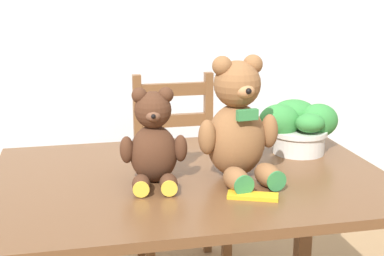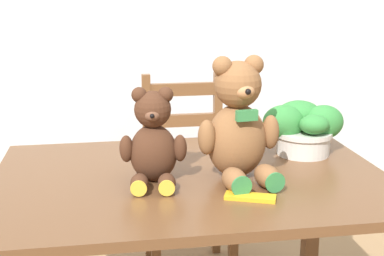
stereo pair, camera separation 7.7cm
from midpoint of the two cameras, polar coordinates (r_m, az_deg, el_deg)
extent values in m
cube|color=brown|center=(1.75, 1.23, -5.50)|extent=(1.27, 0.87, 0.03)
cube|color=brown|center=(2.24, -15.93, -11.86)|extent=(0.06, 0.06, 0.73)
cube|color=brown|center=(2.40, 13.49, -9.90)|extent=(0.06, 0.06, 0.73)
cube|color=brown|center=(2.52, 0.51, -6.71)|extent=(0.39, 0.41, 0.03)
cube|color=brown|center=(2.49, 5.31, -12.69)|extent=(0.04, 0.04, 0.41)
cube|color=brown|center=(2.43, -2.91, -13.35)|extent=(0.04, 0.04, 0.41)
cube|color=brown|center=(2.71, 3.50, -4.07)|extent=(0.04, 0.04, 0.95)
cube|color=brown|center=(2.65, -3.90, -4.47)|extent=(0.04, 0.04, 0.95)
cube|color=brown|center=(2.57, -0.17, 4.15)|extent=(0.31, 0.03, 0.06)
cube|color=brown|center=(2.60, -0.16, 0.83)|extent=(0.31, 0.03, 0.06)
ellipsoid|color=#472819|center=(1.67, -2.80, -2.69)|extent=(0.16, 0.14, 0.18)
sphere|color=#472819|center=(1.63, -2.86, 1.99)|extent=(0.11, 0.11, 0.11)
sphere|color=#472819|center=(1.62, -1.47, 3.57)|extent=(0.05, 0.05, 0.05)
sphere|color=#472819|center=(1.62, -4.29, 3.54)|extent=(0.05, 0.05, 0.05)
ellipsoid|color=brown|center=(1.59, -2.86, 1.35)|extent=(0.05, 0.05, 0.04)
sphere|color=black|center=(1.57, -2.87, 1.27)|extent=(0.01, 0.01, 0.01)
ellipsoid|color=#472819|center=(1.65, 0.06, -2.17)|extent=(0.05, 0.05, 0.09)
ellipsoid|color=#472819|center=(1.65, -5.68, -2.23)|extent=(0.05, 0.05, 0.09)
ellipsoid|color=#472819|center=(1.60, -1.32, -5.88)|extent=(0.06, 0.10, 0.05)
cylinder|color=gold|center=(1.56, -1.28, -6.45)|extent=(0.05, 0.01, 0.05)
ellipsoid|color=#472819|center=(1.60, -4.25, -5.91)|extent=(0.06, 0.10, 0.05)
cylinder|color=gold|center=(1.56, -4.29, -6.48)|extent=(0.05, 0.01, 0.05)
ellipsoid|color=brown|center=(1.71, 6.08, -1.36)|extent=(0.21, 0.19, 0.24)
sphere|color=brown|center=(1.67, 6.25, 4.63)|extent=(0.15, 0.15, 0.15)
sphere|color=brown|center=(1.68, 7.94, 6.69)|extent=(0.06, 0.06, 0.06)
sphere|color=brown|center=(1.64, 4.63, 6.58)|extent=(0.06, 0.06, 0.06)
ellipsoid|color=#B2794C|center=(1.62, 7.00, 3.90)|extent=(0.07, 0.06, 0.05)
sphere|color=black|center=(1.59, 7.39, 3.86)|extent=(0.02, 0.02, 0.02)
ellipsoid|color=brown|center=(1.73, 9.64, -0.43)|extent=(0.06, 0.06, 0.11)
ellipsoid|color=brown|center=(1.64, 2.93, -1.01)|extent=(0.06, 0.06, 0.11)
ellipsoid|color=brown|center=(1.65, 9.36, -5.12)|extent=(0.09, 0.13, 0.07)
cylinder|color=#337F42|center=(1.60, 10.25, -5.77)|extent=(0.06, 0.01, 0.06)
ellipsoid|color=brown|center=(1.61, 5.95, -5.54)|extent=(0.09, 0.13, 0.07)
cylinder|color=#337F42|center=(1.56, 6.76, -6.23)|extent=(0.06, 0.01, 0.06)
cube|color=#337F42|center=(1.61, 7.24, 1.34)|extent=(0.07, 0.03, 0.03)
cylinder|color=beige|center=(1.99, 12.87, -1.54)|extent=(0.19, 0.19, 0.09)
cylinder|color=beige|center=(1.98, 12.93, -0.57)|extent=(0.20, 0.20, 0.02)
ellipsoid|color=#337F38|center=(2.00, 14.90, 0.60)|extent=(0.15, 0.12, 0.13)
ellipsoid|color=#337F38|center=(2.02, 12.41, 1.46)|extent=(0.16, 0.14, 0.10)
ellipsoid|color=#337F38|center=(1.96, 10.88, 0.60)|extent=(0.15, 0.13, 0.12)
ellipsoid|color=#337F38|center=(1.92, 14.02, 0.36)|extent=(0.11, 0.09, 0.07)
cube|color=gold|center=(1.56, 7.66, -7.33)|extent=(0.15, 0.10, 0.01)
camera|label=1|loc=(0.04, -88.66, 0.35)|focal=50.00mm
camera|label=2|loc=(0.04, 91.34, -0.35)|focal=50.00mm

